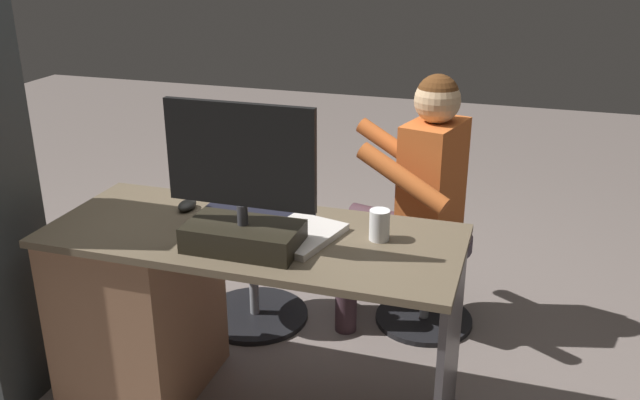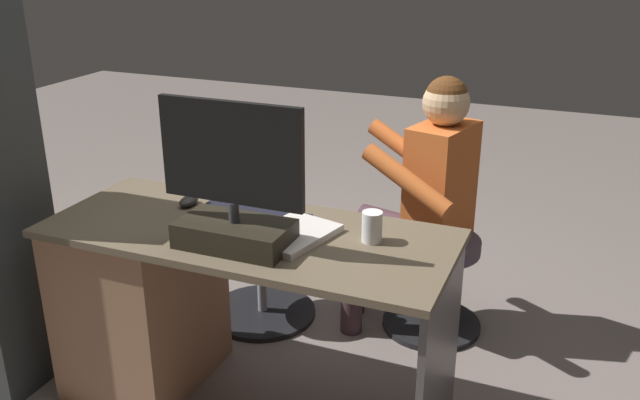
{
  "view_description": "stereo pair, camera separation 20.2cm",
  "coord_description": "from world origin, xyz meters",
  "px_view_note": "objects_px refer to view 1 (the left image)",
  "views": [
    {
      "loc": [
        -0.88,
        2.36,
        1.72
      ],
      "look_at": [
        -0.15,
        0.03,
        0.76
      ],
      "focal_mm": 38.63,
      "sensor_mm": 36.0,
      "label": 1
    },
    {
      "loc": [
        -1.07,
        2.29,
        1.72
      ],
      "look_at": [
        -0.15,
        0.03,
        0.76
      ],
      "focal_mm": 38.63,
      "sensor_mm": 36.0,
      "label": 2
    }
  ],
  "objects_px": {
    "desk": "(163,302)",
    "cup": "(379,225)",
    "person": "(414,184)",
    "teddy_bear": "(252,201)",
    "monitor": "(242,204)",
    "keyboard": "(255,217)",
    "visitor_chair": "(427,270)",
    "tv_remote": "(198,220)",
    "computer_mouse": "(187,205)",
    "office_chair_teddy": "(253,271)"
  },
  "relations": [
    {
      "from": "desk",
      "to": "cup",
      "type": "relative_size",
      "value": 13.63
    },
    {
      "from": "person",
      "to": "teddy_bear",
      "type": "bearing_deg",
      "value": 13.98
    },
    {
      "from": "desk",
      "to": "monitor",
      "type": "distance_m",
      "value": 0.66
    },
    {
      "from": "monitor",
      "to": "keyboard",
      "type": "xyz_separation_m",
      "value": [
        0.06,
        -0.23,
        -0.15
      ]
    },
    {
      "from": "teddy_bear",
      "to": "visitor_chair",
      "type": "bearing_deg",
      "value": -165.93
    },
    {
      "from": "cup",
      "to": "teddy_bear",
      "type": "xyz_separation_m",
      "value": [
        0.7,
        -0.54,
        -0.2
      ]
    },
    {
      "from": "keyboard",
      "to": "tv_remote",
      "type": "height_order",
      "value": "keyboard"
    },
    {
      "from": "desk",
      "to": "teddy_bear",
      "type": "relative_size",
      "value": 4.51
    },
    {
      "from": "cup",
      "to": "computer_mouse",
      "type": "bearing_deg",
      "value": -3.51
    },
    {
      "from": "tv_remote",
      "to": "office_chair_teddy",
      "type": "relative_size",
      "value": 0.3
    },
    {
      "from": "keyboard",
      "to": "person",
      "type": "bearing_deg",
      "value": -123.73
    },
    {
      "from": "keyboard",
      "to": "visitor_chair",
      "type": "height_order",
      "value": "keyboard"
    },
    {
      "from": "office_chair_teddy",
      "to": "teddy_bear",
      "type": "distance_m",
      "value": 0.35
    },
    {
      "from": "monitor",
      "to": "visitor_chair",
      "type": "height_order",
      "value": "monitor"
    },
    {
      "from": "tv_remote",
      "to": "office_chair_teddy",
      "type": "bearing_deg",
      "value": -84.53
    },
    {
      "from": "desk",
      "to": "teddy_bear",
      "type": "bearing_deg",
      "value": -100.31
    },
    {
      "from": "monitor",
      "to": "teddy_bear",
      "type": "bearing_deg",
      "value": -68.6
    },
    {
      "from": "computer_mouse",
      "to": "person",
      "type": "relative_size",
      "value": 0.08
    },
    {
      "from": "tv_remote",
      "to": "office_chair_teddy",
      "type": "xyz_separation_m",
      "value": [
        0.05,
        -0.58,
        -0.5
      ]
    },
    {
      "from": "monitor",
      "to": "person",
      "type": "xyz_separation_m",
      "value": [
        -0.4,
        -0.92,
        -0.2
      ]
    },
    {
      "from": "keyboard",
      "to": "visitor_chair",
      "type": "xyz_separation_m",
      "value": [
        -0.54,
        -0.71,
        -0.48
      ]
    },
    {
      "from": "desk",
      "to": "tv_remote",
      "type": "distance_m",
      "value": 0.39
    },
    {
      "from": "cup",
      "to": "visitor_chair",
      "type": "bearing_deg",
      "value": -95.38
    },
    {
      "from": "cup",
      "to": "teddy_bear",
      "type": "distance_m",
      "value": 0.91
    },
    {
      "from": "teddy_bear",
      "to": "person",
      "type": "distance_m",
      "value": 0.72
    },
    {
      "from": "monitor",
      "to": "computer_mouse",
      "type": "distance_m",
      "value": 0.44
    },
    {
      "from": "computer_mouse",
      "to": "monitor",
      "type": "bearing_deg",
      "value": 143.69
    },
    {
      "from": "keyboard",
      "to": "computer_mouse",
      "type": "distance_m",
      "value": 0.28
    },
    {
      "from": "keyboard",
      "to": "cup",
      "type": "bearing_deg",
      "value": 176.29
    },
    {
      "from": "monitor",
      "to": "teddy_bear",
      "type": "relative_size",
      "value": 1.55
    },
    {
      "from": "office_chair_teddy",
      "to": "cup",
      "type": "bearing_deg",
      "value": 142.82
    },
    {
      "from": "tv_remote",
      "to": "office_chair_teddy",
      "type": "distance_m",
      "value": 0.77
    },
    {
      "from": "monitor",
      "to": "tv_remote",
      "type": "xyz_separation_m",
      "value": [
        0.25,
        -0.15,
        -0.15
      ]
    },
    {
      "from": "monitor",
      "to": "cup",
      "type": "height_order",
      "value": "monitor"
    },
    {
      "from": "tv_remote",
      "to": "visitor_chair",
      "type": "height_order",
      "value": "tv_remote"
    },
    {
      "from": "office_chair_teddy",
      "to": "visitor_chair",
      "type": "distance_m",
      "value": 0.8
    },
    {
      "from": "computer_mouse",
      "to": "office_chair_teddy",
      "type": "distance_m",
      "value": 0.71
    },
    {
      "from": "cup",
      "to": "visitor_chair",
      "type": "distance_m",
      "value": 0.91
    },
    {
      "from": "tv_remote",
      "to": "desk",
      "type": "bearing_deg",
      "value": 10.06
    },
    {
      "from": "keyboard",
      "to": "person",
      "type": "height_order",
      "value": "person"
    },
    {
      "from": "keyboard",
      "to": "cup",
      "type": "xyz_separation_m",
      "value": [
        -0.47,
        0.03,
        0.04
      ]
    },
    {
      "from": "tv_remote",
      "to": "teddy_bear",
      "type": "relative_size",
      "value": 0.46
    },
    {
      "from": "monitor",
      "to": "teddy_bear",
      "type": "xyz_separation_m",
      "value": [
        0.29,
        -0.75,
        -0.3
      ]
    },
    {
      "from": "keyboard",
      "to": "teddy_bear",
      "type": "xyz_separation_m",
      "value": [
        0.24,
        -0.51,
        -0.16
      ]
    },
    {
      "from": "visitor_chair",
      "to": "person",
      "type": "relative_size",
      "value": 0.39
    },
    {
      "from": "desk",
      "to": "office_chair_teddy",
      "type": "relative_size",
      "value": 2.89
    },
    {
      "from": "keyboard",
      "to": "cup",
      "type": "height_order",
      "value": "cup"
    },
    {
      "from": "office_chair_teddy",
      "to": "teddy_bear",
      "type": "height_order",
      "value": "teddy_bear"
    },
    {
      "from": "office_chair_teddy",
      "to": "monitor",
      "type": "bearing_deg",
      "value": 111.69
    },
    {
      "from": "monitor",
      "to": "computer_mouse",
      "type": "bearing_deg",
      "value": -36.31
    }
  ]
}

